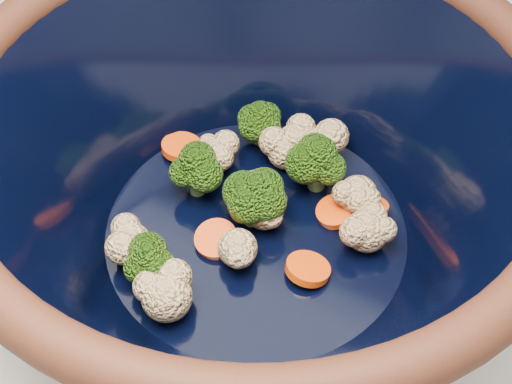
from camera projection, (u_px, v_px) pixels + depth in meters
The scene contains 2 objects.
mixing_bowl at pixel (256, 176), 0.47m from camera, with size 0.48×0.48×0.17m.
vegetable_pile at pixel (256, 191), 0.51m from camera, with size 0.20×0.20×0.05m.
Camera 1 is at (0.20, -0.21, 1.35)m, focal length 50.00 mm.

